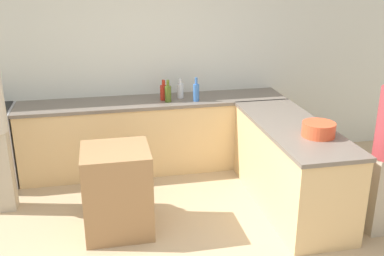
% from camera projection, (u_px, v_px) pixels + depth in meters
% --- Properties ---
extents(wall_back, '(8.00, 0.06, 2.70)m').
position_uv_depth(wall_back, '(149.00, 59.00, 5.66)').
color(wall_back, silver).
rests_on(wall_back, ground_plane).
extents(counter_back, '(3.29, 0.61, 0.91)m').
position_uv_depth(counter_back, '(155.00, 134.00, 5.67)').
color(counter_back, '#D6B27A').
rests_on(counter_back, ground_plane).
extents(counter_peninsula, '(0.69, 1.90, 0.91)m').
position_uv_depth(counter_peninsula, '(290.00, 165.00, 4.78)').
color(counter_peninsula, '#D6B27A').
rests_on(counter_peninsula, ground_plane).
extents(island_table, '(0.64, 0.60, 0.85)m').
position_uv_depth(island_table, '(117.00, 191.00, 4.30)').
color(island_table, '#997047').
rests_on(island_table, ground_plane).
extents(mixing_bowl, '(0.32, 0.32, 0.14)m').
position_uv_depth(mixing_bowl, '(319.00, 129.00, 4.31)').
color(mixing_bowl, '#DB512D').
rests_on(mixing_bowl, counter_peninsula).
extents(water_bottle_blue, '(0.07, 0.07, 0.29)m').
position_uv_depth(water_bottle_blue, '(196.00, 92.00, 5.44)').
color(water_bottle_blue, '#386BB7').
rests_on(water_bottle_blue, counter_back).
extents(hot_sauce_bottle, '(0.09, 0.09, 0.25)m').
position_uv_depth(hot_sauce_bottle, '(164.00, 92.00, 5.50)').
color(hot_sauce_bottle, red).
rests_on(hot_sauce_bottle, counter_back).
extents(vinegar_bottle_clear, '(0.08, 0.08, 0.25)m').
position_uv_depth(vinegar_bottle_clear, '(180.00, 90.00, 5.58)').
color(vinegar_bottle_clear, silver).
rests_on(vinegar_bottle_clear, counter_back).
extents(olive_oil_bottle, '(0.08, 0.08, 0.27)m').
position_uv_depth(olive_oil_bottle, '(168.00, 93.00, 5.41)').
color(olive_oil_bottle, '#475B1E').
rests_on(olive_oil_bottle, counter_back).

